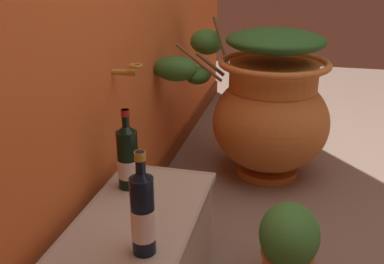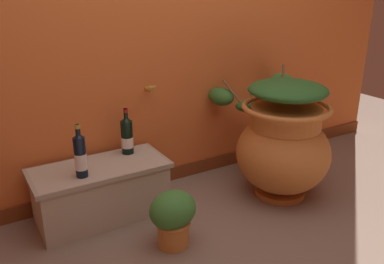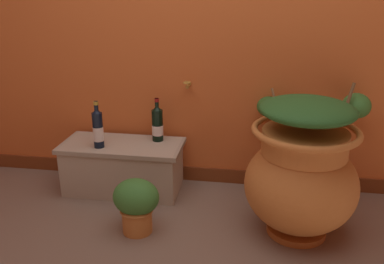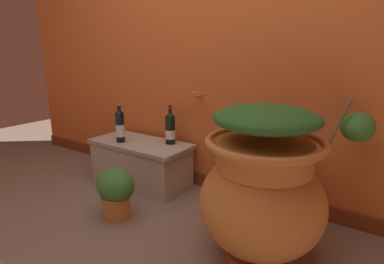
{
  "view_description": "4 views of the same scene",
  "coord_description": "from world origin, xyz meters",
  "px_view_note": "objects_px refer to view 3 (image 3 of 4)",
  "views": [
    {
      "loc": [
        -1.72,
        0.39,
        1.17
      ],
      "look_at": [
        -0.06,
        0.79,
        0.49
      ],
      "focal_mm": 41.17,
      "sensor_mm": 36.0,
      "label": 1
    },
    {
      "loc": [
        -1.26,
        -1.42,
        1.44
      ],
      "look_at": [
        0.03,
        0.73,
        0.52
      ],
      "focal_mm": 38.4,
      "sensor_mm": 36.0,
      "label": 2
    },
    {
      "loc": [
        0.34,
        -1.7,
        1.41
      ],
      "look_at": [
        -0.03,
        0.67,
        0.54
      ],
      "focal_mm": 38.39,
      "sensor_mm": 36.0,
      "label": 3
    },
    {
      "loc": [
        1.15,
        -0.91,
        1.09
      ],
      "look_at": [
        0.11,
        0.62,
        0.6
      ],
      "focal_mm": 29.07,
      "sensor_mm": 36.0,
      "label": 4
    }
  ],
  "objects_px": {
    "terracotta_urn": "(302,169)",
    "potted_shrub": "(136,203)",
    "wine_bottle_middle": "(98,128)",
    "wine_bottle_left": "(157,123)"
  },
  "relations": [
    {
      "from": "wine_bottle_left",
      "to": "wine_bottle_middle",
      "type": "height_order",
      "value": "wine_bottle_middle"
    },
    {
      "from": "terracotta_urn",
      "to": "wine_bottle_left",
      "type": "xyz_separation_m",
      "value": [
        -0.96,
        0.45,
        0.08
      ]
    },
    {
      "from": "wine_bottle_middle",
      "to": "potted_shrub",
      "type": "bearing_deg",
      "value": -48.18
    },
    {
      "from": "wine_bottle_left",
      "to": "potted_shrub",
      "type": "height_order",
      "value": "wine_bottle_left"
    },
    {
      "from": "wine_bottle_left",
      "to": "wine_bottle_middle",
      "type": "relative_size",
      "value": 0.95
    },
    {
      "from": "terracotta_urn",
      "to": "potted_shrub",
      "type": "bearing_deg",
      "value": -170.4
    },
    {
      "from": "wine_bottle_middle",
      "to": "potted_shrub",
      "type": "xyz_separation_m",
      "value": [
        0.38,
        -0.42,
        -0.31
      ]
    },
    {
      "from": "terracotta_urn",
      "to": "potted_shrub",
      "type": "height_order",
      "value": "terracotta_urn"
    },
    {
      "from": "wine_bottle_left",
      "to": "potted_shrub",
      "type": "xyz_separation_m",
      "value": [
        0.01,
        -0.61,
        -0.3
      ]
    },
    {
      "from": "terracotta_urn",
      "to": "wine_bottle_middle",
      "type": "bearing_deg",
      "value": 168.88
    }
  ]
}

